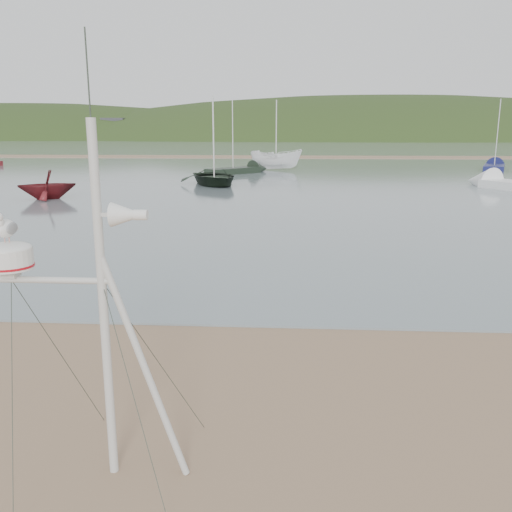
# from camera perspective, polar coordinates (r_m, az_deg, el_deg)

# --- Properties ---
(ground) EXTENTS (560.00, 560.00, 0.00)m
(ground) POSITION_cam_1_polar(r_m,az_deg,el_deg) (7.44, -21.86, -17.54)
(ground) COLOR #82634B
(ground) RESTS_ON ground
(water) EXTENTS (560.00, 256.00, 0.04)m
(water) POSITION_cam_1_polar(r_m,az_deg,el_deg) (137.81, 2.37, 11.59)
(water) COLOR slate
(water) RESTS_ON ground
(sandbar) EXTENTS (560.00, 7.00, 0.07)m
(sandbar) POSITION_cam_1_polar(r_m,az_deg,el_deg) (75.87, 1.32, 10.40)
(sandbar) COLOR #82634B
(sandbar) RESTS_ON water
(hill_ridge) EXTENTS (620.00, 180.00, 80.00)m
(hill_ridge) POSITION_cam_1_polar(r_m,az_deg,el_deg) (242.35, 7.28, 7.48)
(hill_ridge) COLOR #213315
(hill_ridge) RESTS_ON ground
(far_cottages) EXTENTS (294.40, 6.30, 8.00)m
(far_cottages) POSITION_cam_1_polar(r_m,az_deg,el_deg) (201.73, 3.66, 13.19)
(far_cottages) COLOR silver
(far_cottages) RESTS_ON ground
(mast_rig) EXTENTS (2.04, 2.18, 4.61)m
(mast_rig) POSITION_cam_1_polar(r_m,az_deg,el_deg) (6.07, -15.95, -12.40)
(mast_rig) COLOR beige
(mast_rig) RESTS_ON ground
(boat_dark) EXTENTS (3.85, 2.63, 5.26)m
(boat_dark) POSITION_cam_1_polar(r_m,az_deg,el_deg) (36.79, -4.49, 11.51)
(boat_dark) COLOR black
(boat_dark) RESTS_ON water
(boat_red) EXTENTS (2.51, 2.96, 2.94)m
(boat_red) POSITION_cam_1_polar(r_m,az_deg,el_deg) (31.43, -21.24, 8.29)
(boat_red) COLOR maroon
(boat_red) RESTS_ON water
(boat_white) EXTENTS (2.42, 2.39, 5.03)m
(boat_white) POSITION_cam_1_polar(r_m,az_deg,el_deg) (50.83, 2.14, 11.85)
(boat_white) COLOR white
(boat_white) RESTS_ON water
(sailboat_blue_far) EXTENTS (4.14, 7.18, 7.00)m
(sailboat_blue_far) POSITION_cam_1_polar(r_m,az_deg,el_deg) (57.23, 23.83, 8.64)
(sailboat_blue_far) COLOR #161A4D
(sailboat_blue_far) RESTS_ON ground
(sailboat_white_near) EXTENTS (5.40, 8.32, 8.17)m
(sailboat_white_near) POSITION_cam_1_polar(r_m,az_deg,el_deg) (38.63, 24.22, 6.97)
(sailboat_white_near) COLOR white
(sailboat_white_near) RESTS_ON ground
(sailboat_dark_mid) EXTENTS (5.64, 6.05, 6.63)m
(sailboat_dark_mid) POSITION_cam_1_polar(r_m,az_deg,el_deg) (47.90, -0.90, 9.08)
(sailboat_dark_mid) COLOR black
(sailboat_dark_mid) RESTS_ON ground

